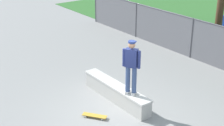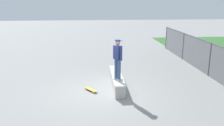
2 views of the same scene
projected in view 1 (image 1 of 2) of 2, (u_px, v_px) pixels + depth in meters
The scene contains 4 objects.
ground_plane at pixel (114, 115), 10.96m from camera, with size 80.00×80.00×0.00m, color gray.
concrete_ledge at pixel (116, 92), 11.78m from camera, with size 3.26×0.50×0.59m.
skateboarder at pixel (131, 65), 10.60m from camera, with size 0.53×0.41×1.84m.
skateboard at pixel (95, 116), 10.77m from camera, with size 0.77×0.63×0.09m.
Camera 1 is at (7.53, -5.75, 5.76)m, focal length 54.07 mm.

